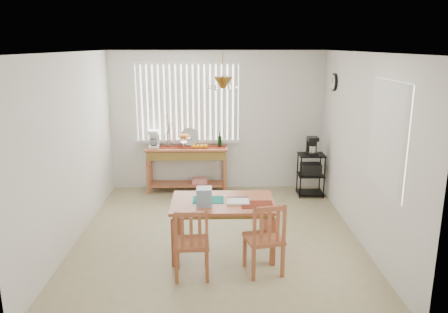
{
  "coord_description": "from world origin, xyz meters",
  "views": [
    {
      "loc": [
        -0.0,
        -5.85,
        2.69
      ],
      "look_at": [
        0.1,
        0.55,
        1.05
      ],
      "focal_mm": 35.0,
      "sensor_mm": 36.0,
      "label": 1
    }
  ],
  "objects_px": {
    "sideboard": "(187,159)",
    "chair_right": "(265,239)",
    "dining_table": "(223,207)",
    "chair_left": "(192,243)",
    "cart_items": "(312,146)",
    "wire_cart": "(311,171)"
  },
  "relations": [
    {
      "from": "wire_cart",
      "to": "chair_right",
      "type": "distance_m",
      "value": 3.03
    },
    {
      "from": "sideboard",
      "to": "chair_left",
      "type": "relative_size",
      "value": 1.7
    },
    {
      "from": "wire_cart",
      "to": "cart_items",
      "type": "relative_size",
      "value": 2.43
    },
    {
      "from": "wire_cart",
      "to": "dining_table",
      "type": "height_order",
      "value": "wire_cart"
    },
    {
      "from": "chair_right",
      "to": "cart_items",
      "type": "bearing_deg",
      "value": 68.0
    },
    {
      "from": "cart_items",
      "to": "chair_right",
      "type": "height_order",
      "value": "cart_items"
    },
    {
      "from": "cart_items",
      "to": "wire_cart",
      "type": "bearing_deg",
      "value": -90.0
    },
    {
      "from": "sideboard",
      "to": "chair_left",
      "type": "bearing_deg",
      "value": -85.51
    },
    {
      "from": "wire_cart",
      "to": "cart_items",
      "type": "height_order",
      "value": "cart_items"
    },
    {
      "from": "sideboard",
      "to": "chair_left",
      "type": "height_order",
      "value": "chair_left"
    },
    {
      "from": "dining_table",
      "to": "chair_right",
      "type": "xyz_separation_m",
      "value": [
        0.49,
        -0.57,
        -0.19
      ]
    },
    {
      "from": "wire_cart",
      "to": "chair_left",
      "type": "height_order",
      "value": "chair_left"
    },
    {
      "from": "cart_items",
      "to": "chair_right",
      "type": "xyz_separation_m",
      "value": [
        -1.14,
        -2.82,
        -0.48
      ]
    },
    {
      "from": "cart_items",
      "to": "dining_table",
      "type": "bearing_deg",
      "value": -125.96
    },
    {
      "from": "cart_items",
      "to": "dining_table",
      "type": "xyz_separation_m",
      "value": [
        -1.63,
        -2.25,
        -0.29
      ]
    },
    {
      "from": "sideboard",
      "to": "chair_right",
      "type": "bearing_deg",
      "value": -70.1
    },
    {
      "from": "sideboard",
      "to": "wire_cart",
      "type": "bearing_deg",
      "value": -7.0
    },
    {
      "from": "sideboard",
      "to": "cart_items",
      "type": "xyz_separation_m",
      "value": [
        2.26,
        -0.27,
        0.29
      ]
    },
    {
      "from": "dining_table",
      "to": "chair_left",
      "type": "relative_size",
      "value": 1.52
    },
    {
      "from": "wire_cart",
      "to": "sideboard",
      "type": "bearing_deg",
      "value": 173.0
    },
    {
      "from": "dining_table",
      "to": "sideboard",
      "type": "bearing_deg",
      "value": 103.97
    },
    {
      "from": "chair_left",
      "to": "chair_right",
      "type": "bearing_deg",
      "value": 5.18
    }
  ]
}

